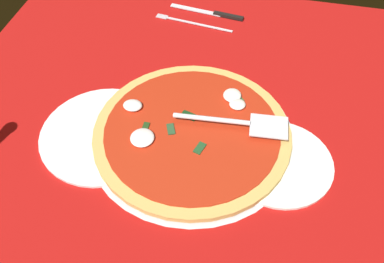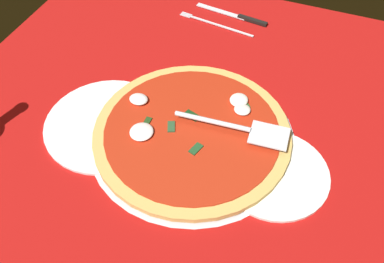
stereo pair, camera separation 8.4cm
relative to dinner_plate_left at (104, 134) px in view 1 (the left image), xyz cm
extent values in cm
cube|color=#A7100E|center=(18.82, 2.10, -0.90)|extent=(113.69, 113.69, 0.80)
cylinder|color=silver|center=(17.62, 3.48, -0.05)|extent=(41.60, 41.60, 0.91)
cylinder|color=white|center=(0.00, 0.00, 0.00)|extent=(25.84, 25.84, 1.00)
cylinder|color=silver|center=(35.44, 0.51, 0.00)|extent=(20.72, 20.72, 1.00)
cylinder|color=tan|center=(17.62, 3.48, 0.99)|extent=(39.77, 39.77, 1.17)
cylinder|color=#AE2610|center=(17.62, 3.48, 1.73)|extent=(35.24, 35.24, 0.30)
ellipsoid|color=white|center=(4.21, 6.85, 2.52)|extent=(4.02, 3.35, 1.29)
ellipsoid|color=white|center=(23.98, 14.36, 2.48)|extent=(3.84, 4.11, 1.20)
ellipsoid|color=white|center=(8.68, -1.02, 2.44)|extent=(4.71, 4.83, 1.12)
ellipsoid|color=silver|center=(25.44, 12.01, 2.42)|extent=(3.44, 3.25, 1.08)
cube|color=#1F4924|center=(20.11, -0.81, 2.03)|extent=(2.29, 3.16, 0.30)
cube|color=#285326|center=(25.19, 13.19, 2.03)|extent=(3.20, 3.12, 0.30)
cube|color=#203E18|center=(8.39, 2.08, 2.03)|extent=(1.29, 2.46, 0.30)
cube|color=#2A4C2B|center=(13.46, 2.67, 2.03)|extent=(2.42, 3.14, 0.30)
cube|color=#143817|center=(16.24, 7.02, 2.03)|extent=(3.67, 2.61, 0.30)
cube|color=silver|center=(32.46, 6.44, 3.32)|extent=(7.88, 6.40, 0.30)
cylinder|color=silver|center=(21.10, 5.60, 3.67)|extent=(15.35, 2.13, 1.00)
cube|color=white|center=(11.66, 43.64, -0.20)|extent=(20.82, 15.48, 0.60)
cube|color=silver|center=(11.28, 40.72, 0.23)|extent=(17.94, 2.91, 0.25)
cube|color=silver|center=(0.95, 42.72, 0.23)|extent=(3.00, 0.60, 0.25)
cube|color=silver|center=(0.89, 42.29, 0.23)|extent=(3.00, 0.60, 0.25)
cube|color=silver|center=(0.84, 41.85, 0.23)|extent=(3.00, 0.60, 0.25)
cube|color=silver|center=(0.78, 41.41, 0.23)|extent=(3.00, 0.60, 0.25)
cube|color=black|center=(18.12, 45.77, 0.50)|extent=(8.26, 2.24, 0.80)
cube|color=silver|center=(9.00, 46.96, 0.23)|extent=(14.37, 3.23, 0.25)
camera|label=1|loc=(29.50, -50.02, 65.64)|focal=39.45mm
camera|label=2|loc=(37.57, -47.57, 65.64)|focal=39.45mm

